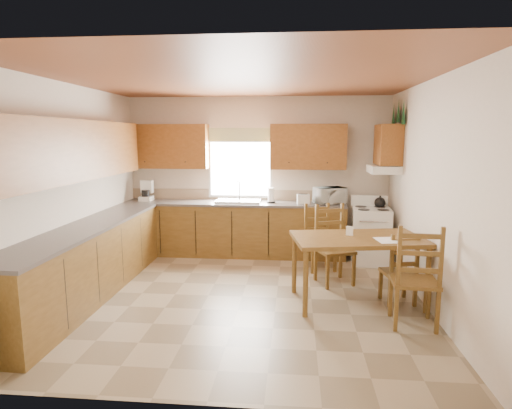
# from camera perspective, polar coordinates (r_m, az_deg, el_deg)

# --- Properties ---
(floor) EXTENTS (4.50, 4.50, 0.00)m
(floor) POSITION_cam_1_polar(r_m,az_deg,el_deg) (5.60, -1.85, -12.18)
(floor) COLOR #897758
(floor) RESTS_ON ground
(ceiling) EXTENTS (4.50, 4.50, 0.00)m
(ceiling) POSITION_cam_1_polar(r_m,az_deg,el_deg) (5.26, -2.01, 16.41)
(ceiling) COLOR brown
(ceiling) RESTS_ON floor
(wall_left) EXTENTS (4.50, 4.50, 0.00)m
(wall_left) POSITION_cam_1_polar(r_m,az_deg,el_deg) (5.97, -23.89, 1.77)
(wall_left) COLOR beige
(wall_left) RESTS_ON floor
(wall_right) EXTENTS (4.50, 4.50, 0.00)m
(wall_right) POSITION_cam_1_polar(r_m,az_deg,el_deg) (5.46, 22.22, 1.26)
(wall_right) COLOR beige
(wall_right) RESTS_ON floor
(wall_back) EXTENTS (4.50, 4.50, 0.00)m
(wall_back) POSITION_cam_1_polar(r_m,az_deg,el_deg) (7.48, 0.21, 3.89)
(wall_back) COLOR beige
(wall_back) RESTS_ON floor
(wall_front) EXTENTS (4.50, 4.50, 0.00)m
(wall_front) POSITION_cam_1_polar(r_m,az_deg,el_deg) (3.07, -7.13, -3.79)
(wall_front) COLOR beige
(wall_front) RESTS_ON floor
(lower_cab_back) EXTENTS (3.75, 0.60, 0.88)m
(lower_cab_back) POSITION_cam_1_polar(r_m,az_deg,el_deg) (7.37, -2.91, -3.37)
(lower_cab_back) COLOR brown
(lower_cab_back) RESTS_ON floor
(lower_cab_left) EXTENTS (0.60, 3.60, 0.88)m
(lower_cab_left) POSITION_cam_1_polar(r_m,az_deg,el_deg) (5.88, -21.45, -7.25)
(lower_cab_left) COLOR brown
(lower_cab_left) RESTS_ON floor
(counter_back) EXTENTS (3.75, 0.63, 0.04)m
(counter_back) POSITION_cam_1_polar(r_m,az_deg,el_deg) (7.29, -2.93, 0.17)
(counter_back) COLOR #514B48
(counter_back) RESTS_ON lower_cab_back
(counter_left) EXTENTS (0.63, 3.60, 0.04)m
(counter_left) POSITION_cam_1_polar(r_m,az_deg,el_deg) (5.77, -21.72, -2.86)
(counter_left) COLOR #514B48
(counter_left) RESTS_ON lower_cab_left
(backsplash) EXTENTS (3.75, 0.01, 0.18)m
(backsplash) POSITION_cam_1_polar(r_m,az_deg,el_deg) (7.56, -2.63, 1.33)
(backsplash) COLOR #988063
(backsplash) RESTS_ON counter_back
(upper_cab_back_left) EXTENTS (1.41, 0.33, 0.75)m
(upper_cab_back_left) POSITION_cam_1_polar(r_m,az_deg,el_deg) (7.59, -11.73, 7.59)
(upper_cab_back_left) COLOR brown
(upper_cab_back_left) RESTS_ON wall_back
(upper_cab_back_right) EXTENTS (1.25, 0.33, 0.75)m
(upper_cab_back_right) POSITION_cam_1_polar(r_m,az_deg,el_deg) (7.27, 6.95, 7.66)
(upper_cab_back_right) COLOR brown
(upper_cab_back_right) RESTS_ON wall_back
(upper_cab_left) EXTENTS (0.33, 3.60, 0.75)m
(upper_cab_left) POSITION_cam_1_polar(r_m,az_deg,el_deg) (5.72, -23.49, 6.59)
(upper_cab_left) COLOR brown
(upper_cab_left) RESTS_ON wall_left
(upper_cab_stove) EXTENTS (0.33, 0.62, 0.62)m
(upper_cab_stove) POSITION_cam_1_polar(r_m,az_deg,el_deg) (6.97, 17.20, 7.63)
(upper_cab_stove) COLOR brown
(upper_cab_stove) RESTS_ON wall_right
(range_hood) EXTENTS (0.44, 0.62, 0.12)m
(range_hood) POSITION_cam_1_polar(r_m,az_deg,el_deg) (6.98, 16.65, 4.53)
(range_hood) COLOR silver
(range_hood) RESTS_ON wall_right
(window_frame) EXTENTS (1.13, 0.02, 1.18)m
(window_frame) POSITION_cam_1_polar(r_m,az_deg,el_deg) (7.47, -2.11, 5.41)
(window_frame) COLOR silver
(window_frame) RESTS_ON wall_back
(window_pane) EXTENTS (1.05, 0.01, 1.10)m
(window_pane) POSITION_cam_1_polar(r_m,az_deg,el_deg) (7.47, -2.12, 5.41)
(window_pane) COLOR white
(window_pane) RESTS_ON wall_back
(window_valance) EXTENTS (1.19, 0.01, 0.24)m
(window_valance) POSITION_cam_1_polar(r_m,az_deg,el_deg) (7.43, -2.16, 9.25)
(window_valance) COLOR #547538
(window_valance) RESTS_ON wall_back
(sink_basin) EXTENTS (0.75, 0.45, 0.04)m
(sink_basin) POSITION_cam_1_polar(r_m,az_deg,el_deg) (7.27, -2.35, 0.47)
(sink_basin) COLOR silver
(sink_basin) RESTS_ON counter_back
(pine_decal_a) EXTENTS (0.22, 0.22, 0.36)m
(pine_decal_a) POSITION_cam_1_polar(r_m,az_deg,el_deg) (6.70, 19.08, 11.60)
(pine_decal_a) COLOR #164622
(pine_decal_a) RESTS_ON wall_right
(pine_decal_b) EXTENTS (0.22, 0.22, 0.36)m
(pine_decal_b) POSITION_cam_1_polar(r_m,az_deg,el_deg) (7.01, 18.47, 11.83)
(pine_decal_b) COLOR #164622
(pine_decal_b) RESTS_ON wall_right
(pine_decal_c) EXTENTS (0.22, 0.22, 0.36)m
(pine_decal_c) POSITION_cam_1_polar(r_m,az_deg,el_deg) (7.32, 17.88, 11.41)
(pine_decal_c) COLOR #164622
(pine_decal_c) RESTS_ON wall_right
(stove) EXTENTS (0.64, 0.66, 0.87)m
(stove) POSITION_cam_1_polar(r_m,az_deg,el_deg) (7.13, 15.05, -4.13)
(stove) COLOR silver
(stove) RESTS_ON floor
(coffeemaker) EXTENTS (0.24, 0.26, 0.30)m
(coffeemaker) POSITION_cam_1_polar(r_m,az_deg,el_deg) (7.65, -14.45, 1.62)
(coffeemaker) COLOR silver
(coffeemaker) RESTS_ON counter_back
(paper_towel) EXTENTS (0.11, 0.11, 0.25)m
(paper_towel) POSITION_cam_1_polar(r_m,az_deg,el_deg) (7.20, 2.02, 1.24)
(paper_towel) COLOR white
(paper_towel) RESTS_ON counter_back
(toaster) EXTENTS (0.21, 0.15, 0.16)m
(toaster) POSITION_cam_1_polar(r_m,az_deg,el_deg) (7.11, 6.31, 0.73)
(toaster) COLOR silver
(toaster) RESTS_ON counter_back
(microwave) EXTENTS (0.54, 0.48, 0.27)m
(microwave) POSITION_cam_1_polar(r_m,az_deg,el_deg) (7.21, 9.82, 1.20)
(microwave) COLOR silver
(microwave) RESTS_ON counter_back
(dining_table) EXTENTS (1.67, 1.13, 0.83)m
(dining_table) POSITION_cam_1_polar(r_m,az_deg,el_deg) (5.44, 13.31, -8.47)
(dining_table) COLOR brown
(dining_table) RESTS_ON floor
(chair_near_left) EXTENTS (0.43, 0.42, 0.89)m
(chair_near_left) POSITION_cam_1_polar(r_m,az_deg,el_deg) (5.56, 18.47, -7.98)
(chair_near_left) COLOR brown
(chair_near_left) RESTS_ON floor
(chair_near_right) EXTENTS (0.50, 0.48, 1.12)m
(chair_near_right) POSITION_cam_1_polar(r_m,az_deg,el_deg) (4.94, 20.40, -8.79)
(chair_near_right) COLOR brown
(chair_near_right) RESTS_ON floor
(chair_far_left) EXTENTS (0.52, 0.51, 1.00)m
(chair_far_left) POSITION_cam_1_polar(r_m,az_deg,el_deg) (6.60, 8.57, -4.41)
(chair_far_left) COLOR brown
(chair_far_left) RESTS_ON floor
(chair_far_right) EXTENTS (0.59, 0.57, 1.08)m
(chair_far_right) POSITION_cam_1_polar(r_m,az_deg,el_deg) (6.01, 10.48, -5.39)
(chair_far_right) COLOR brown
(chair_far_right) RESTS_ON floor
(table_paper) EXTENTS (0.28, 0.34, 0.00)m
(table_paper) POSITION_cam_1_polar(r_m,az_deg,el_deg) (5.24, 17.01, -4.58)
(table_paper) COLOR white
(table_paper) RESTS_ON dining_table
(table_card) EXTENTS (0.09, 0.05, 0.11)m
(table_card) POSITION_cam_1_polar(r_m,az_deg,el_deg) (5.37, 12.37, -3.46)
(table_card) COLOR white
(table_card) RESTS_ON dining_table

